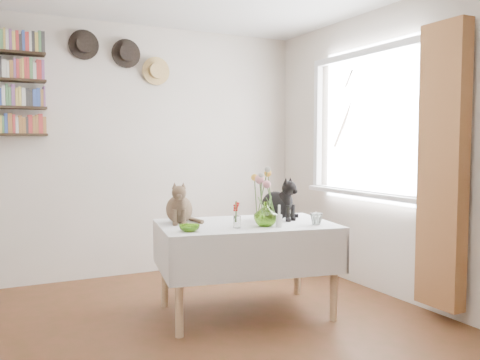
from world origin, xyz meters
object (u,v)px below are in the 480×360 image
tabby_cat (179,202)px  black_cat (276,198)px  dining_table (246,245)px  flower_vase (265,214)px

tabby_cat → black_cat: size_ratio=0.93×
dining_table → flower_vase: 0.33m
dining_table → tabby_cat: size_ratio=4.42×
tabby_cat → flower_vase: 0.68m
black_cat → dining_table: bearing=164.6°
tabby_cat → flower_vase: bearing=-21.1°
tabby_cat → black_cat: bearing=5.4°
dining_table → tabby_cat: tabby_cat is taller
black_cat → flower_vase: 0.36m
dining_table → black_cat: black_cat is taller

